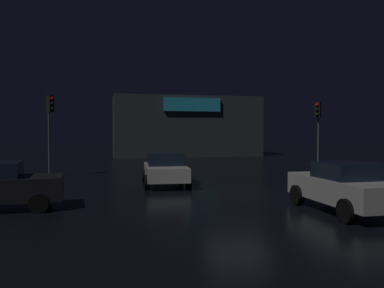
# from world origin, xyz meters

# --- Properties ---
(ground_plane) EXTENTS (120.00, 120.00, 0.00)m
(ground_plane) POSITION_xyz_m (0.00, 0.00, 0.00)
(ground_plane) COLOR black
(store_building) EXTENTS (14.66, 6.84, 5.98)m
(store_building) POSITION_xyz_m (3.09, 25.39, 2.99)
(store_building) COLOR #33383D
(store_building) RESTS_ON ground
(traffic_signal_main) EXTENTS (0.42, 0.42, 4.43)m
(traffic_signal_main) POSITION_xyz_m (-7.93, 8.02, 3.43)
(traffic_signal_main) COLOR #595B60
(traffic_signal_main) RESTS_ON ground
(traffic_signal_opposite) EXTENTS (0.42, 0.42, 4.30)m
(traffic_signal_opposite) POSITION_xyz_m (7.71, 7.34, 3.23)
(traffic_signal_opposite) COLOR #595B60
(traffic_signal_opposite) RESTS_ON ground
(car_near) EXTENTS (2.22, 4.17, 1.49)m
(car_near) POSITION_xyz_m (-2.32, 3.58, 0.77)
(car_near) COLOR silver
(car_near) RESTS_ON ground
(car_far) EXTENTS (2.00, 4.16, 1.54)m
(car_far) POSITION_xyz_m (2.19, -3.69, 0.78)
(car_far) COLOR silver
(car_far) RESTS_ON ground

